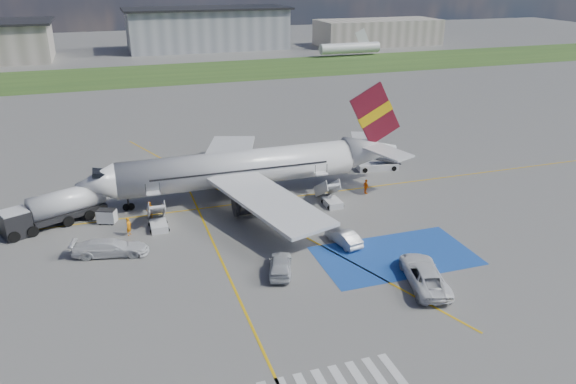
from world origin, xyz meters
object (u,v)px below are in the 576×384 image
car_silver_a (280,264)px  van_white_b (110,245)px  car_silver_b (344,237)px  van_white_a (424,271)px  airliner (251,167)px  gpu_cart (107,217)px  belt_loader (378,167)px  fuel_tanker (55,211)px

car_silver_a → van_white_b: (-13.49, 7.85, 0.19)m
car_silver_a → car_silver_b: 7.90m
van_white_a → airliner: bearing=-55.1°
airliner → gpu_cart: 16.21m
airliner → van_white_a: (8.39, -22.89, -2.29)m
airliner → van_white_a: size_ratio=6.29×
car_silver_a → car_silver_b: bearing=-137.2°
car_silver_b → belt_loader: bearing=-136.6°
airliner → gpu_cart: airliner is taller
airliner → belt_loader: (17.48, 3.19, -2.98)m
fuel_tanker → car_silver_b: bearing=-50.9°
gpu_cart → car_silver_a: 20.18m
fuel_tanker → van_white_a: size_ratio=1.74×
belt_loader → car_silver_b: (-12.47, -17.59, 0.29)m
car_silver_b → gpu_cart: bearing=-40.8°
car_silver_b → fuel_tanker: bearing=-38.3°
belt_loader → van_white_a: bearing=-100.7°
fuel_tanker → car_silver_a: (18.38, -16.29, -0.63)m
gpu_cart → car_silver_a: car_silver_a is taller
fuel_tanker → van_white_a: fuel_tanker is taller
airliner → car_silver_b: airliner is taller
fuel_tanker → car_silver_a: size_ratio=2.15×
car_silver_a → van_white_a: size_ratio=0.81×
airliner → car_silver_a: 17.93m
airliner → car_silver_b: size_ratio=8.63×
gpu_cart → car_silver_a: size_ratio=0.44×
car_silver_a → car_silver_b: car_silver_a is taller
belt_loader → car_silver_a: bearing=-125.0°
airliner → van_white_b: size_ratio=7.28×
van_white_b → belt_loader: bearing=-55.6°
van_white_b → car_silver_a: bearing=-107.1°
fuel_tanker → belt_loader: fuel_tanker is taller
airliner → van_white_b: bearing=-148.1°
van_white_a → van_white_b: van_white_a is taller
fuel_tanker → gpu_cart: size_ratio=4.90×
belt_loader → van_white_b: 35.62m
belt_loader → van_white_b: bearing=-150.2°
fuel_tanker → car_silver_a: fuel_tanker is taller
airliner → belt_loader: size_ratio=6.54×
gpu_cart → van_white_b: (0.06, -7.12, 0.32)m
car_silver_a → belt_loader: bearing=-114.5°
airliner → belt_loader: bearing=10.3°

